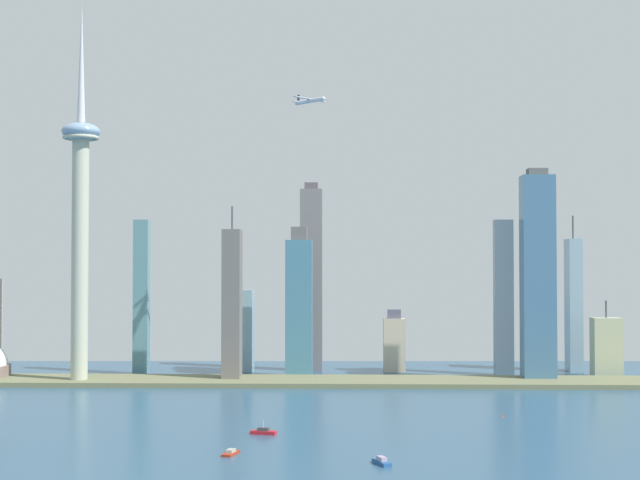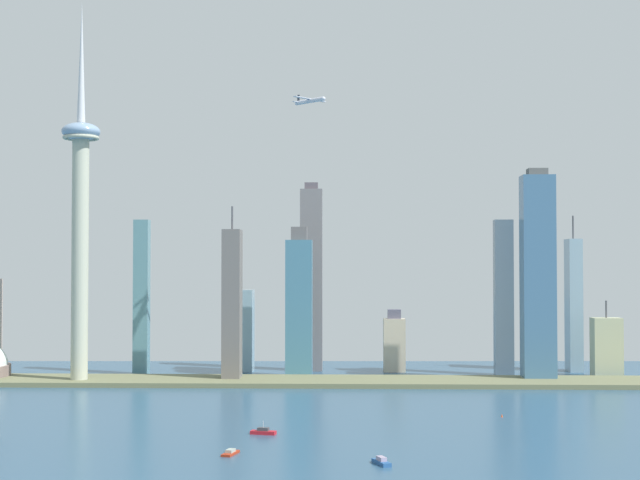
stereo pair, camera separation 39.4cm
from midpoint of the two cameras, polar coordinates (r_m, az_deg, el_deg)
The scene contains 17 objects.
waterfront_pier at distance 810.55m, azimuth 2.20°, elevation -8.39°, with size 774.40×69.80×3.87m, color #6F724F.
observation_tower at distance 828.53m, azimuth -14.05°, elevation 1.92°, with size 32.11×32.11×321.80m.
skyscraper_0 at distance 905.70m, azimuth 4.42°, elevation -6.13°, with size 20.27×16.44×58.08m.
skyscraper_1 at distance 934.35m, azimuth 14.81°, elevation -3.75°, with size 12.35×23.90×146.17m.
skyscraper_2 at distance 908.02m, azimuth -0.54°, elevation -2.30°, with size 20.84×13.83×177.85m.
skyscraper_3 at distance 819.76m, azimuth -5.26°, elevation -3.90°, with size 15.30×22.50×149.35m.
skyscraper_4 at distance 893.59m, azimuth 16.63°, elevation -6.12°, with size 25.26×18.77×67.85m.
skyscraper_5 at distance 894.09m, azimuth -10.56°, elevation -3.33°, with size 13.48×12.58×141.00m.
skyscraper_7 at distance 838.71m, azimuth 12.79°, elevation -2.16°, with size 27.44×22.64×181.71m.
skyscraper_8 at distance 906.84m, azimuth -4.48°, elevation -5.38°, with size 15.17×24.65×76.34m.
skyscraper_9 at distance 886.19m, azimuth 10.82°, elevation -3.36°, with size 16.85×12.13×140.57m.
skyscraper_10 at distance 853.52m, azimuth -1.26°, elevation -3.94°, with size 23.31×23.26×133.25m.
boat_0 at distance 566.89m, azimuth -3.40°, elevation -11.30°, with size 15.43×8.20×7.80m.
boat_1 at distance 482.11m, azimuth 3.66°, elevation -13.00°, with size 9.58×15.65×3.83m.
boat_3 at distance 508.13m, azimuth -5.35°, elevation -12.46°, with size 8.32×15.58×2.77m.
channel_buoy_0 at distance 641.35m, azimuth 10.74°, elevation -10.20°, with size 1.37×1.37×1.97m, color #E54C19.
airplane at distance 805.65m, azimuth -0.59°, elevation 8.28°, with size 28.30×28.51×8.53m.
Camera 1 is at (-5.20, -252.62, 95.20)m, focal length 53.91 mm.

